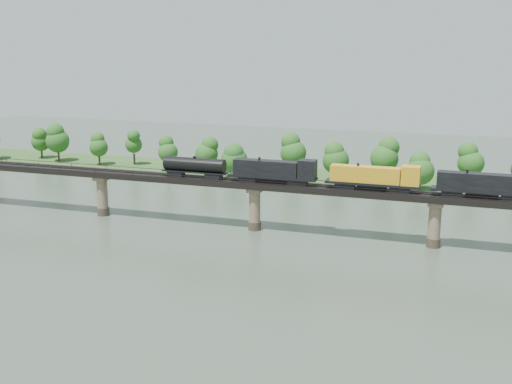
% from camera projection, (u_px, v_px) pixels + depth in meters
% --- Properties ---
extents(ground, '(400.00, 400.00, 0.00)m').
position_uv_depth(ground, '(204.00, 274.00, 120.80)').
color(ground, '#354436').
rests_on(ground, ground).
extents(far_bank, '(300.00, 24.00, 1.60)m').
position_uv_depth(far_bank, '(311.00, 178.00, 199.06)').
color(far_bank, '#284A1D').
rests_on(far_bank, ground).
extents(bridge, '(236.00, 30.00, 11.50)m').
position_uv_depth(bridge, '(255.00, 207.00, 147.21)').
color(bridge, '#473A2D').
rests_on(bridge, ground).
extents(bridge_superstructure, '(220.00, 4.90, 0.75)m').
position_uv_depth(bridge_superstructure, '(255.00, 180.00, 145.73)').
color(bridge_superstructure, black).
rests_on(bridge_superstructure, bridge).
extents(far_treeline, '(289.06, 17.54, 13.60)m').
position_uv_depth(far_treeline, '(281.00, 154.00, 195.56)').
color(far_treeline, '#382619').
rests_on(far_treeline, far_bank).
extents(freight_train, '(81.77, 3.19, 5.63)m').
position_uv_depth(freight_train, '(339.00, 175.00, 139.26)').
color(freight_train, black).
rests_on(freight_train, bridge).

